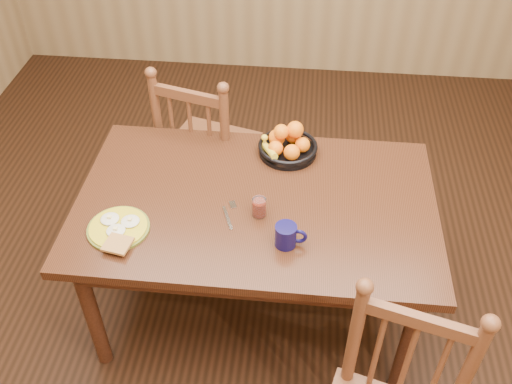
# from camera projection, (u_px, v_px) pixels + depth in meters

# --- Properties ---
(room) EXTENTS (4.52, 5.02, 2.72)m
(room) POSITION_uv_depth(u_px,v_px,m) (256.00, 83.00, 2.14)
(room) COLOR black
(room) RESTS_ON ground
(dining_table) EXTENTS (1.60, 1.00, 0.75)m
(dining_table) POSITION_uv_depth(u_px,v_px,m) (256.00, 214.00, 2.59)
(dining_table) COLOR black
(dining_table) RESTS_ON ground
(chair_far) EXTENTS (0.58, 0.56, 1.04)m
(chair_far) POSITION_uv_depth(u_px,v_px,m) (207.00, 150.00, 3.21)
(chair_far) COLOR #542D19
(chair_far) RESTS_ON ground
(breakfast_plate) EXTENTS (0.26, 0.30, 0.04)m
(breakfast_plate) POSITION_uv_depth(u_px,v_px,m) (118.00, 228.00, 2.39)
(breakfast_plate) COLOR #59601E
(breakfast_plate) RESTS_ON dining_table
(fork) EXTENTS (0.06, 0.18, 0.00)m
(fork) POSITION_uv_depth(u_px,v_px,m) (229.00, 213.00, 2.47)
(fork) COLOR silver
(fork) RESTS_ON dining_table
(spoon) EXTENTS (0.06, 0.15, 0.01)m
(spoon) POSITION_uv_depth(u_px,v_px,m) (117.00, 214.00, 2.47)
(spoon) COLOR silver
(spoon) RESTS_ON dining_table
(coffee_mug) EXTENTS (0.13, 0.09, 0.10)m
(coffee_mug) POSITION_uv_depth(u_px,v_px,m) (287.00, 235.00, 2.31)
(coffee_mug) COLOR #0D0A3B
(coffee_mug) RESTS_ON dining_table
(juice_glass) EXTENTS (0.06, 0.06, 0.09)m
(juice_glass) POSITION_uv_depth(u_px,v_px,m) (259.00, 208.00, 2.44)
(juice_glass) COLOR silver
(juice_glass) RESTS_ON dining_table
(fruit_bowl) EXTENTS (0.29, 0.29, 0.17)m
(fruit_bowl) POSITION_uv_depth(u_px,v_px,m) (287.00, 144.00, 2.76)
(fruit_bowl) COLOR black
(fruit_bowl) RESTS_ON dining_table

